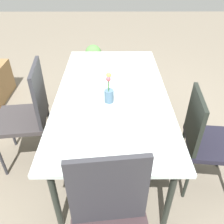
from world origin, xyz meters
TOP-DOWN VIEW (x-y plane):
  - ground_plane at (0.00, 0.00)m, footprint 12.00×12.00m
  - dining_table at (-0.05, 0.07)m, footprint 1.88×0.98m
  - chair_near_left at (-0.46, -0.69)m, footprint 0.47×0.47m
  - chair_far_side at (-0.16, 0.82)m, footprint 0.50×0.50m
  - flower_vase at (-0.22, 0.10)m, footprint 0.08×0.08m
  - potted_plant at (1.78, 0.37)m, footprint 0.27×0.27m

SIDE VIEW (x-z plane):
  - ground_plane at x=0.00m, z-range 0.00..0.00m
  - potted_plant at x=1.78m, z-range 0.01..0.48m
  - chair_near_left at x=-0.46m, z-range 0.07..0.99m
  - chair_far_side at x=-0.16m, z-range 0.07..1.08m
  - dining_table at x=-0.05m, z-range 0.31..1.02m
  - flower_vase at x=-0.22m, z-range 0.68..0.95m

